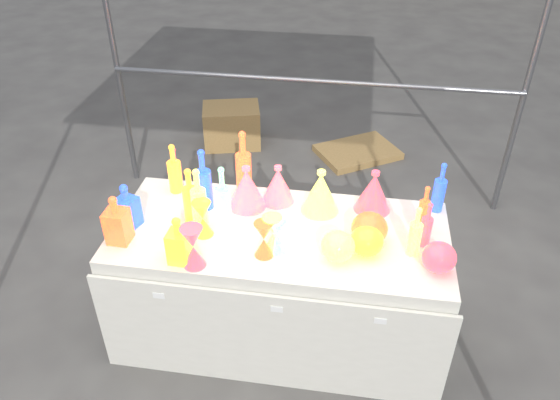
# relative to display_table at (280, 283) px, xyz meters

# --- Properties ---
(ground) EXTENTS (80.00, 80.00, 0.00)m
(ground) POSITION_rel_display_table_xyz_m (-0.00, 0.01, -0.37)
(ground) COLOR #66635E
(ground) RESTS_ON ground
(display_table) EXTENTS (1.84, 0.83, 0.75)m
(display_table) POSITION_rel_display_table_xyz_m (0.00, 0.00, 0.00)
(display_table) COLOR silver
(display_table) RESTS_ON ground
(cardboard_box_closed) EXTENTS (0.60, 0.49, 0.38)m
(cardboard_box_closed) POSITION_rel_display_table_xyz_m (-0.81, 2.24, -0.18)
(cardboard_box_closed) COLOR #AF874F
(cardboard_box_closed) RESTS_ON ground
(cardboard_box_flat) EXTENTS (0.85, 0.80, 0.06)m
(cardboard_box_flat) POSITION_rel_display_table_xyz_m (0.39, 2.20, -0.34)
(cardboard_box_flat) COLOR #AF874F
(cardboard_box_flat) RESTS_ON ground
(bottle_0) EXTENTS (0.09, 0.09, 0.31)m
(bottle_0) POSITION_rel_display_table_xyz_m (-0.67, 0.30, 0.53)
(bottle_0) COLOR red
(bottle_0) RESTS_ON display_table
(bottle_2) EXTENTS (0.09, 0.09, 0.41)m
(bottle_2) POSITION_rel_display_table_xyz_m (-0.26, 0.33, 0.58)
(bottle_2) COLOR orange
(bottle_2) RESTS_ON display_table
(bottle_3) EXTENTS (0.09, 0.09, 0.28)m
(bottle_3) POSITION_rel_display_table_xyz_m (-0.67, 0.31, 0.52)
(bottle_3) COLOR #1B1C9F
(bottle_3) RESTS_ON display_table
(bottle_4) EXTENTS (0.10, 0.10, 0.35)m
(bottle_4) POSITION_rel_display_table_xyz_m (-0.43, -0.00, 0.55)
(bottle_4) COLOR #156684
(bottle_4) RESTS_ON display_table
(bottle_5) EXTENTS (0.10, 0.10, 0.36)m
(bottle_5) POSITION_rel_display_table_xyz_m (-0.31, 0.03, 0.55)
(bottle_5) COLOR #C82876
(bottle_5) RESTS_ON display_table
(bottle_6) EXTENTS (0.09, 0.09, 0.33)m
(bottle_6) POSITION_rel_display_table_xyz_m (-0.49, 0.03, 0.54)
(bottle_6) COLOR red
(bottle_6) RESTS_ON display_table
(bottle_7) EXTENTS (0.11, 0.11, 0.37)m
(bottle_7) POSITION_rel_display_table_xyz_m (-0.45, 0.16, 0.56)
(bottle_7) COLOR #198C54
(bottle_7) RESTS_ON display_table
(decanter_0) EXTENTS (0.11, 0.11, 0.26)m
(decanter_0) POSITION_rel_display_table_xyz_m (-0.45, -0.30, 0.51)
(decanter_0) COLOR red
(decanter_0) RESTS_ON display_table
(decanter_1) EXTENTS (0.12, 0.12, 0.28)m
(decanter_1) POSITION_rel_display_table_xyz_m (-0.81, -0.20, 0.51)
(decanter_1) COLOR orange
(decanter_1) RESTS_ON display_table
(decanter_2) EXTENTS (0.13, 0.13, 0.26)m
(decanter_2) POSITION_rel_display_table_xyz_m (-0.81, -0.06, 0.51)
(decanter_2) COLOR #198C54
(decanter_2) RESTS_ON display_table
(hourglass_0) EXTENTS (0.11, 0.11, 0.20)m
(hourglass_0) POSITION_rel_display_table_xyz_m (-0.05, -0.20, 0.47)
(hourglass_0) COLOR orange
(hourglass_0) RESTS_ON display_table
(hourglass_1) EXTENTS (0.14, 0.14, 0.23)m
(hourglass_1) POSITION_rel_display_table_xyz_m (-0.37, -0.33, 0.49)
(hourglass_1) COLOR #1B1C9F
(hourglass_1) RESTS_ON display_table
(hourglass_2) EXTENTS (0.11, 0.11, 0.21)m
(hourglass_2) POSITION_rel_display_table_xyz_m (-0.01, -0.15, 0.48)
(hourglass_2) COLOR #156684
(hourglass_2) RESTS_ON display_table
(hourglass_3) EXTENTS (0.13, 0.13, 0.19)m
(hourglass_3) POSITION_rel_display_table_xyz_m (0.01, -0.16, 0.47)
(hourglass_3) COLOR #C82876
(hourglass_3) RESTS_ON display_table
(hourglass_4) EXTENTS (0.12, 0.12, 0.20)m
(hourglass_4) POSITION_rel_display_table_xyz_m (-0.39, -0.08, 0.48)
(hourglass_4) COLOR red
(hourglass_4) RESTS_ON display_table
(globe_0) EXTENTS (0.20, 0.20, 0.14)m
(globe_0) POSITION_rel_display_table_xyz_m (0.46, -0.10, 0.44)
(globe_0) COLOR red
(globe_0) RESTS_ON display_table
(globe_1) EXTENTS (0.19, 0.19, 0.14)m
(globe_1) POSITION_rel_display_table_xyz_m (0.32, -0.17, 0.45)
(globe_1) COLOR #156684
(globe_1) RESTS_ON display_table
(globe_2) EXTENTS (0.20, 0.20, 0.15)m
(globe_2) POSITION_rel_display_table_xyz_m (0.47, -0.01, 0.45)
(globe_2) COLOR orange
(globe_2) RESTS_ON display_table
(globe_3) EXTENTS (0.21, 0.21, 0.14)m
(globe_3) POSITION_rel_display_table_xyz_m (0.80, -0.18, 0.44)
(globe_3) COLOR #1B1C9F
(globe_3) RESTS_ON display_table
(lampshade_0) EXTENTS (0.24, 0.24, 0.26)m
(lampshade_0) POSITION_rel_display_table_xyz_m (-0.22, 0.21, 0.50)
(lampshade_0) COLOR #F7A934
(lampshade_0) RESTS_ON display_table
(lampshade_1) EXTENTS (0.24, 0.24, 0.23)m
(lampshade_1) POSITION_rel_display_table_xyz_m (-0.05, 0.29, 0.49)
(lampshade_1) COLOR #F7A934
(lampshade_1) RESTS_ON display_table
(lampshade_2) EXTENTS (0.27, 0.27, 0.25)m
(lampshade_2) POSITION_rel_display_table_xyz_m (0.48, 0.29, 0.50)
(lampshade_2) COLOR #1B1C9F
(lampshade_2) RESTS_ON display_table
(lampshade_3) EXTENTS (0.22, 0.22, 0.26)m
(lampshade_3) POSITION_rel_display_table_xyz_m (0.19, 0.23, 0.50)
(lampshade_3) COLOR #156684
(lampshade_3) RESTS_ON display_table
(bottle_8) EXTENTS (0.09, 0.09, 0.31)m
(bottle_8) POSITION_rel_display_table_xyz_m (0.84, 0.33, 0.53)
(bottle_8) COLOR #198C54
(bottle_8) RESTS_ON display_table
(bottle_9) EXTENTS (0.07, 0.07, 0.26)m
(bottle_9) POSITION_rel_display_table_xyz_m (0.75, 0.15, 0.51)
(bottle_9) COLOR orange
(bottle_9) RESTS_ON display_table
(bottle_10) EXTENTS (0.07, 0.07, 0.26)m
(bottle_10) POSITION_rel_display_table_xyz_m (0.75, 0.01, 0.51)
(bottle_10) COLOR #1B1C9F
(bottle_10) RESTS_ON display_table
(bottle_11) EXTENTS (0.07, 0.07, 0.29)m
(bottle_11) POSITION_rel_display_table_xyz_m (0.69, -0.07, 0.52)
(bottle_11) COLOR #156684
(bottle_11) RESTS_ON display_table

